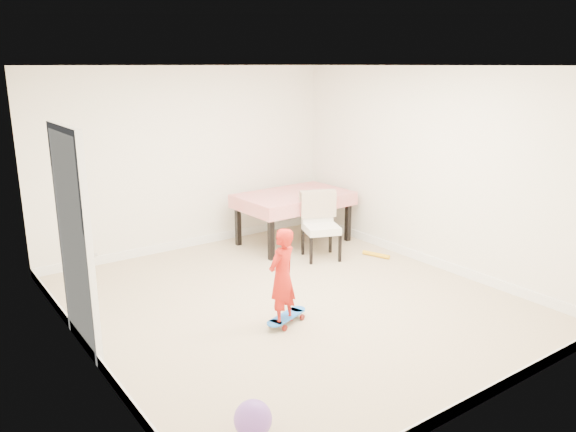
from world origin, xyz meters
TOP-DOWN VIEW (x-y plane):
  - ground at (0.00, 0.00)m, footprint 5.00×5.00m
  - ceiling at (0.00, 0.00)m, footprint 4.50×5.00m
  - wall_back at (0.00, 2.48)m, footprint 4.50×0.04m
  - wall_front at (0.00, -2.48)m, footprint 4.50×0.04m
  - wall_left at (-2.23, 0.00)m, footprint 0.04×5.00m
  - wall_right at (2.23, 0.00)m, footprint 0.04×5.00m
  - door at (-2.22, 0.30)m, footprint 0.11×0.94m
  - baseboard_back at (0.00, 2.49)m, footprint 4.50×0.02m
  - baseboard_front at (0.00, -2.49)m, footprint 4.50×0.02m
  - baseboard_left at (-2.24, 0.00)m, footprint 0.02×5.00m
  - baseboard_right at (2.24, 0.00)m, footprint 0.02×5.00m
  - dining_table at (1.31, 1.74)m, footprint 1.67×1.08m
  - dining_chair at (1.21, 0.96)m, footprint 0.68×0.73m
  - skateboard at (-0.36, -0.42)m, footprint 0.61×0.38m
  - child at (-0.44, -0.45)m, footprint 0.43×0.36m
  - balloon at (-1.63, -1.78)m, footprint 0.28×0.28m
  - foam_toy at (1.87, 0.55)m, footprint 0.19×0.40m

SIDE VIEW (x-z plane):
  - ground at x=0.00m, z-range 0.00..0.00m
  - foam_toy at x=1.87m, z-range 0.00..0.06m
  - skateboard at x=-0.36m, z-range 0.00..0.09m
  - baseboard_back at x=0.00m, z-range 0.00..0.12m
  - baseboard_front at x=0.00m, z-range 0.00..0.12m
  - baseboard_left at x=-2.24m, z-range 0.00..0.12m
  - baseboard_right at x=2.24m, z-range 0.00..0.12m
  - balloon at x=-1.63m, z-range 0.00..0.28m
  - dining_table at x=1.31m, z-range 0.00..0.77m
  - dining_chair at x=1.21m, z-range 0.00..0.93m
  - child at x=-0.44m, z-range 0.00..1.02m
  - door at x=-2.22m, z-range -0.03..2.08m
  - wall_back at x=0.00m, z-range 0.00..2.60m
  - wall_front at x=0.00m, z-range 0.00..2.60m
  - wall_left at x=-2.23m, z-range 0.00..2.60m
  - wall_right at x=2.23m, z-range 0.00..2.60m
  - ceiling at x=0.00m, z-range 2.56..2.60m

